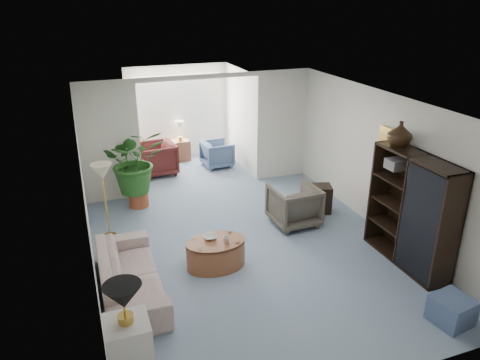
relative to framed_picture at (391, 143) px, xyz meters
name	(u,v)px	position (x,y,z in m)	size (l,w,h in m)	color
floor	(252,254)	(-2.46, 0.10, -1.70)	(6.00, 6.00, 0.00)	#899DB6
sunroom_floor	(191,171)	(-2.46, 4.20, -1.70)	(2.60, 2.60, 0.00)	#899DB6
back_pier_left	(110,143)	(-4.36, 3.10, -0.45)	(1.20, 0.12, 2.50)	silver
back_pier_right	(282,125)	(-0.56, 3.10, -0.45)	(1.20, 0.12, 2.50)	silver
back_header	(199,77)	(-2.46, 3.10, 0.75)	(2.60, 0.12, 0.10)	silver
window_pane	(178,105)	(-2.46, 5.28, -0.30)	(2.20, 0.02, 1.50)	white
window_blinds	(178,105)	(-2.46, 5.25, -0.30)	(2.20, 0.02, 1.50)	white
framed_picture	(391,143)	(0.00, 0.00, 0.00)	(0.04, 0.50, 0.40)	#AD9E8A
sofa	(130,274)	(-4.50, -0.28, -1.39)	(2.10, 0.82, 0.61)	beige
end_table	(128,342)	(-4.70, -1.63, -1.42)	(0.51, 0.51, 0.56)	silver
table_lamp	(123,297)	(-4.70, -1.63, -0.79)	(0.44, 0.44, 0.30)	black
floor_lamp	(102,172)	(-4.64, 1.50, -0.45)	(0.36, 0.36, 0.28)	beige
coffee_table	(216,254)	(-3.14, -0.04, -1.47)	(0.95, 0.95, 0.45)	brown
coffee_bowl	(211,237)	(-3.19, 0.06, -1.22)	(0.20, 0.20, 0.05)	silver
coffee_cup	(227,240)	(-2.99, -0.14, -1.20)	(0.11, 0.11, 0.10)	beige
wingback_chair	(294,205)	(-1.34, 0.84, -1.32)	(0.82, 0.84, 0.76)	#595346
side_table_dark	(319,199)	(-0.64, 1.14, -1.42)	(0.46, 0.37, 0.55)	black
entertainment_cabinet	(412,211)	(-0.23, -0.96, -0.80)	(0.43, 1.63, 1.81)	black
cabinet_urn	(400,134)	(-0.23, -0.46, 0.31)	(0.38, 0.38, 0.40)	black
ottoman	(452,310)	(-0.64, -2.39, -1.51)	(0.46, 0.46, 0.37)	#4A577F
plant_pot	(139,199)	(-3.95, 2.63, -1.54)	(0.40, 0.40, 0.32)	#A14C2F
house_plant	(135,161)	(-3.95, 2.63, -0.72)	(1.19, 1.03, 1.32)	#275D20
sunroom_chair_blue	(217,154)	(-1.75, 4.27, -1.38)	(0.69, 0.71, 0.64)	#4A577F
sunroom_chair_maroon	(157,159)	(-3.25, 4.27, -1.32)	(0.82, 0.85, 0.77)	#501E1B
sunroom_table	(181,150)	(-2.50, 5.02, -1.43)	(0.44, 0.34, 0.53)	brown
shelf_clutter	(418,197)	(-0.28, -1.09, -0.50)	(0.30, 1.14, 1.06)	#28241F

